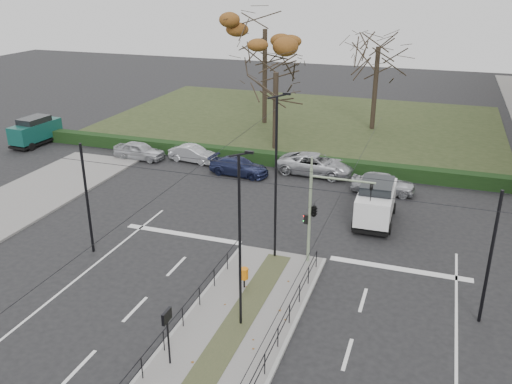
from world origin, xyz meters
TOP-DOWN VIEW (x-y plane):
  - ground at (0.00, 0.00)m, footprint 140.00×140.00m
  - median_island at (0.00, -2.50)m, footprint 4.40×15.00m
  - park at (-6.00, 32.00)m, footprint 38.00×26.00m
  - hedge at (-6.00, 18.60)m, footprint 38.00×1.00m
  - median_railing at (0.00, -2.60)m, footprint 4.14×13.24m
  - catenary at (0.00, 1.62)m, footprint 20.00×34.00m
  - traffic_light at (1.79, 4.50)m, footprint 3.39×1.95m
  - litter_bin at (-0.70, 1.07)m, footprint 0.39×0.39m
  - info_panel at (-1.51, -4.84)m, footprint 0.13×0.60m
  - streetlamp_median_near at (0.16, -1.64)m, footprint 0.63×0.13m
  - streetlamp_median_far at (-0.23, 4.43)m, footprint 0.71×0.15m
  - parked_car_first at (-15.25, 16.51)m, footprint 4.16×1.71m
  - parked_car_second at (-10.94, 17.32)m, footprint 4.02×1.81m
  - parked_car_third at (-6.47, 15.69)m, footprint 4.57×2.15m
  - parked_car_fourth at (-1.20, 17.62)m, footprint 5.63×2.86m
  - white_van at (4.04, 10.74)m, footprint 2.26×4.83m
  - green_van at (-25.72, 17.13)m, footprint 2.19×4.87m
  - rust_tree at (-9.33, 30.38)m, footprint 7.96×7.96m
  - bare_tree_center at (1.05, 31.57)m, footprint 6.16×6.16m
  - bare_tree_near at (-5.84, 22.61)m, footprint 5.28×5.28m
  - parked_car_fifth at (3.95, 15.44)m, footprint 4.30×1.90m

SIDE VIEW (x-z plane):
  - ground at x=0.00m, z-range 0.00..0.00m
  - park at x=-6.00m, z-range 0.00..0.10m
  - median_island at x=0.00m, z-range 0.00..0.14m
  - hedge at x=-6.00m, z-range 0.00..1.00m
  - parked_car_second at x=-10.94m, z-range 0.00..1.28m
  - parked_car_third at x=-6.47m, z-range 0.00..1.29m
  - parked_car_first at x=-15.25m, z-range 0.00..1.41m
  - parked_car_fifth at x=3.95m, z-range 0.00..1.44m
  - parked_car_fourth at x=-1.20m, z-range 0.00..1.53m
  - litter_bin at x=-0.70m, z-range 0.35..1.34m
  - median_railing at x=0.00m, z-range 0.52..1.44m
  - green_van at x=-25.72m, z-range 0.05..2.47m
  - white_van at x=4.04m, z-range 0.05..2.58m
  - info_panel at x=-1.51m, z-range 0.80..3.12m
  - traffic_light at x=1.79m, z-range 0.55..5.54m
  - catenary at x=0.00m, z-range 0.42..6.42m
  - streetlamp_median_near at x=0.16m, z-range 0.20..7.80m
  - streetlamp_median_far at x=-0.23m, z-range 0.21..8.76m
  - bare_tree_near at x=-5.84m, z-range 1.75..10.14m
  - bare_tree_center at x=1.05m, z-range 2.08..12.15m
  - rust_tree at x=-9.33m, z-range 3.13..14.85m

